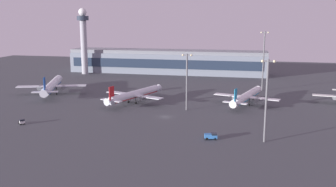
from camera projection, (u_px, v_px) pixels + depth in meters
The scene contains 11 objects.
ground_plane at pixel (165, 117), 154.21m from camera, with size 416.00×416.00×0.00m, color #424449.
terminal_building at pixel (167, 62), 272.26m from camera, with size 138.96×22.40×16.40m.
control_tower at pixel (84, 37), 264.13m from camera, with size 8.00×8.00×45.39m.
airplane_mid_apron at pixel (135, 95), 178.70m from camera, with size 30.19×38.31×10.21m.
airplane_terminal_side at pixel (246, 96), 174.96m from camera, with size 30.13×38.36×10.03m.
airplane_far_stand at pixel (52, 86), 198.75m from camera, with size 34.68×44.07×11.65m.
baggage_tractor at pixel (211, 136), 125.75m from camera, with size 4.46×2.77×2.25m.
pushback_tug at pixel (22, 122), 143.34m from camera, with size 3.44×3.45×2.05m.
apron_light_central at pixel (187, 78), 162.72m from camera, with size 4.80×0.90×24.38m.
apron_light_east at pixel (264, 58), 205.25m from camera, with size 4.80×0.90×31.99m.
apron_light_west at pixel (267, 96), 120.47m from camera, with size 4.80×0.90×26.79m.
Camera 1 is at (32.37, -145.71, 39.91)m, focal length 40.85 mm.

